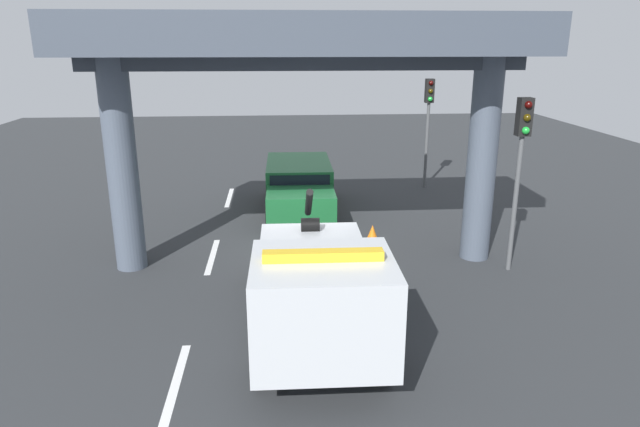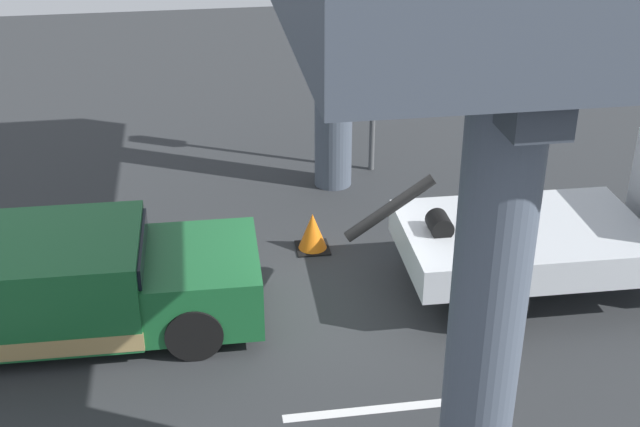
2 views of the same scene
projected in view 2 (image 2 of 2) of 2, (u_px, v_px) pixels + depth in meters
ground_plane at (345, 308)px, 13.66m from camera, size 60.00×40.00×0.10m
lane_stripe_mid at (379, 409)px, 11.39m from camera, size 2.60×0.16×0.01m
tow_truck_white at (639, 218)px, 13.73m from camera, size 7.27×2.50×2.46m
towed_van_green at (66, 285)px, 12.71m from camera, size 5.23×2.28×1.58m
traffic_light_far at (376, 23)px, 16.91m from camera, size 0.39×0.32×4.35m
traffic_cone_orange at (313, 232)px, 15.12m from camera, size 0.59×0.59×0.70m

